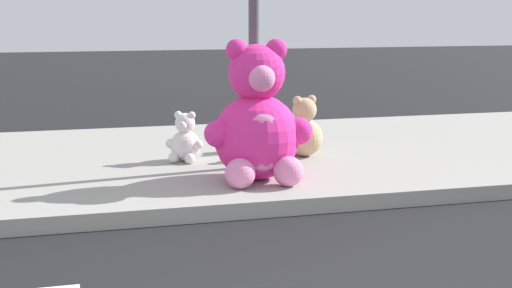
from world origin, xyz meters
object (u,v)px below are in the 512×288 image
plush_white (185,141)px  sign_pole (254,5)px  plush_tan (303,132)px  plush_pink_large (258,125)px  plush_brown (270,131)px

plush_white → sign_pole: bearing=-36.6°
plush_white → plush_tan: size_ratio=0.79×
sign_pole → plush_pink_large: sign_pole is taller
plush_pink_large → plush_brown: size_ratio=2.41×
sign_pole → plush_tan: 1.64m
sign_pole → plush_brown: 1.78m
plush_tan → plush_pink_large: bearing=-128.4°
sign_pole → plush_white: size_ratio=5.78×
plush_pink_large → plush_brown: bearing=69.7°
sign_pole → plush_brown: (0.43, 0.90, -1.47)m
sign_pole → plush_brown: sign_pole is taller
sign_pole → plush_tan: size_ratio=4.59×
plush_pink_large → plush_white: bearing=116.5°
plush_pink_large → plush_tan: bearing=51.6°
sign_pole → plush_tan: sign_pole is taller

